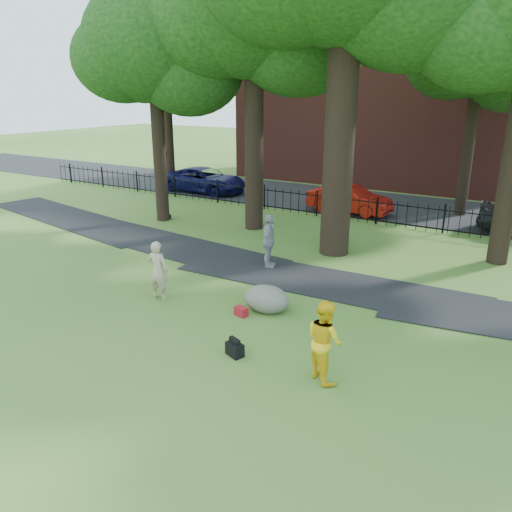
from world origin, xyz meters
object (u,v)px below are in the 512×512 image
Objects in this scene: woman at (158,270)px; red_sedan at (349,199)px; boulder at (267,297)px; lamppost at (166,185)px; man at (325,340)px.

woman is 0.42× the size of red_sedan.
lamppost reaches higher than boulder.
woman is 3.33m from boulder.
boulder is 0.31× the size of red_sedan.
boulder is at bearing -48.75° from lamppost.
red_sedan reaches higher than boulder.
red_sedan is at bearing 100.59° from boulder.
lamppost is 0.79× the size of red_sedan.
lamppost is (-12.27, 9.16, 0.74)m from man.
lamppost is (-6.30, 7.69, 0.75)m from woman.
man is 1.36× the size of boulder.
boulder is 12.59m from red_sedan.
lamppost is at bearing 132.34° from red_sedan.
man reaches higher than red_sedan.
man is 15.33m from lamppost.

